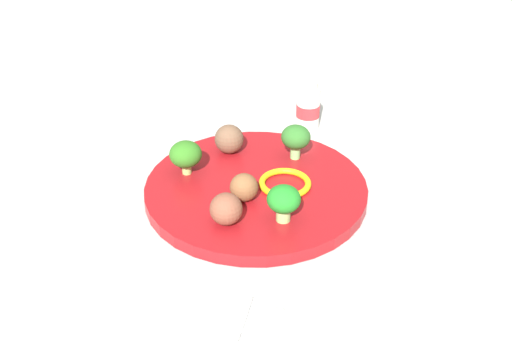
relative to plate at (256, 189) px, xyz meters
name	(u,v)px	position (x,y,z in m)	size (l,w,h in m)	color
ground_plane	(256,194)	(0.00, 0.00, -0.01)	(4.00, 4.00, 0.00)	#B2B2AD
plate	(256,189)	(0.00, 0.00, 0.00)	(0.28, 0.28, 0.02)	maroon
broccoli_floret_mid_left	(186,155)	(-0.02, -0.09, 0.04)	(0.04, 0.04, 0.04)	#A9BF66
broccoli_floret_back_left	(284,200)	(0.07, 0.04, 0.04)	(0.04, 0.04, 0.04)	#9FC773
broccoli_floret_back_right	(296,138)	(-0.07, 0.04, 0.04)	(0.04, 0.04, 0.05)	#8CD077
meatball_center	(244,187)	(0.04, -0.01, 0.03)	(0.03, 0.03, 0.03)	brown
meatball_back_left	(229,139)	(-0.08, -0.05, 0.03)	(0.04, 0.04, 0.04)	brown
meatball_near_rim	(226,209)	(0.08, -0.02, 0.03)	(0.04, 0.04, 0.04)	brown
pepper_ring_mid_right	(285,185)	(0.00, 0.04, 0.01)	(0.07, 0.07, 0.01)	yellow
yogurt_bottle	(308,107)	(-0.19, 0.06, 0.03)	(0.04, 0.04, 0.08)	white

